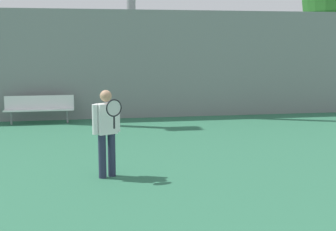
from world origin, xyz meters
The scene contains 3 objects.
tennis_player centered at (-2.69, 7.39, 0.90)m, with size 0.52×0.50×1.60m.
bench_courtside_far centered at (-4.44, 13.67, 0.52)m, with size 2.08×0.40×0.85m.
back_fence centered at (0.00, 14.21, 1.75)m, with size 34.69×0.06×3.50m.
Camera 1 is at (-3.06, -0.98, 2.42)m, focal length 50.00 mm.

